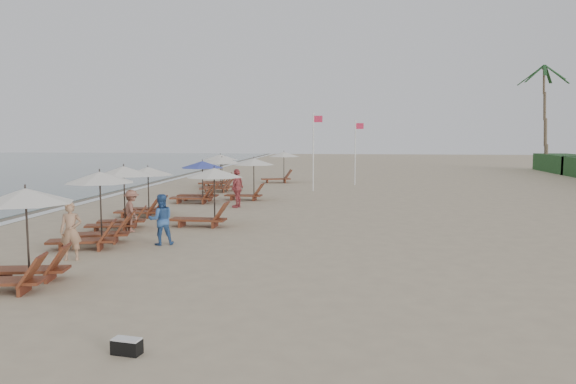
# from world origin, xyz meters

# --- Properties ---
(ground) EXTENTS (160.00, 160.00, 0.00)m
(ground) POSITION_xyz_m (0.00, 0.00, 0.00)
(ground) COLOR tan
(ground) RESTS_ON ground
(wet_sand_band) EXTENTS (3.20, 140.00, 0.01)m
(wet_sand_band) POSITION_xyz_m (-12.50, 10.00, 0.00)
(wet_sand_band) COLOR #6B5E4C
(wet_sand_band) RESTS_ON ground
(foam_line) EXTENTS (0.50, 140.00, 0.02)m
(foam_line) POSITION_xyz_m (-11.20, 10.00, 0.01)
(foam_line) COLOR white
(foam_line) RESTS_ON ground
(lounger_station_0) EXTENTS (2.54, 2.16, 2.30)m
(lounger_station_0) POSITION_xyz_m (-5.21, -4.50, 1.12)
(lounger_station_0) COLOR brown
(lounger_station_0) RESTS_ON ground
(lounger_station_1) EXTENTS (2.61, 2.35, 2.36)m
(lounger_station_1) POSITION_xyz_m (-5.64, 0.14, 1.11)
(lounger_station_1) COLOR brown
(lounger_station_1) RESTS_ON ground
(lounger_station_2) EXTENTS (2.42, 2.14, 2.35)m
(lounger_station_2) POSITION_xyz_m (-6.06, 3.12, 1.23)
(lounger_station_2) COLOR brown
(lounger_station_2) RESTS_ON ground
(lounger_station_3) EXTENTS (2.45, 2.20, 2.12)m
(lounger_station_3) POSITION_xyz_m (-6.43, 6.51, 1.12)
(lounger_station_3) COLOR brown
(lounger_station_3) RESTS_ON ground
(lounger_station_4) EXTENTS (2.71, 2.24, 2.14)m
(lounger_station_4) POSITION_xyz_m (-5.47, 11.46, 1.00)
(lounger_station_4) COLOR brown
(lounger_station_4) RESTS_ON ground
(lounger_station_5) EXTENTS (2.62, 2.45, 2.10)m
(lounger_station_5) POSITION_xyz_m (-5.59, 16.72, 1.18)
(lounger_station_5) COLOR brown
(lounger_station_5) RESTS_ON ground
(lounger_station_6) EXTENTS (2.67, 2.37, 2.15)m
(lounger_station_6) POSITION_xyz_m (-6.51, 20.01, 1.11)
(lounger_station_6) COLOR brown
(lounger_station_6) RESTS_ON ground
(inland_station_0) EXTENTS (2.80, 2.24, 2.22)m
(inland_station_0) POSITION_xyz_m (-3.06, 4.26, 1.30)
(inland_station_0) COLOR brown
(inland_station_0) RESTS_ON ground
(inland_station_1) EXTENTS (2.69, 2.24, 2.22)m
(inland_station_1) POSITION_xyz_m (-2.98, 12.79, 1.37)
(inland_station_1) COLOR brown
(inland_station_1) RESTS_ON ground
(inland_station_2) EXTENTS (2.83, 2.24, 2.22)m
(inland_station_2) POSITION_xyz_m (-2.68, 23.36, 1.31)
(inland_station_2) COLOR brown
(inland_station_2) RESTS_ON ground
(beachgoer_near) EXTENTS (0.68, 0.54, 1.65)m
(beachgoer_near) POSITION_xyz_m (-5.36, -1.80, 0.82)
(beachgoer_near) COLOR #A17657
(beachgoer_near) RESTS_ON ground
(beachgoer_mid_a) EXTENTS (0.98, 0.89, 1.63)m
(beachgoer_mid_a) POSITION_xyz_m (-3.58, 0.55, 0.82)
(beachgoer_mid_a) COLOR #305690
(beachgoer_mid_a) RESTS_ON ground
(beachgoer_mid_b) EXTENTS (1.05, 1.13, 1.53)m
(beachgoer_mid_b) POSITION_xyz_m (-5.45, 2.74, 0.76)
(beachgoer_mid_b) COLOR #935D4A
(beachgoer_mid_b) RESTS_ON ground
(beachgoer_far_a) EXTENTS (0.71, 1.17, 1.86)m
(beachgoer_far_a) POSITION_xyz_m (-2.99, 9.64, 0.93)
(beachgoer_far_a) COLOR #B4484B
(beachgoer_far_a) RESTS_ON ground
(duffel_bag) EXTENTS (0.50, 0.31, 0.26)m
(duffel_bag) POSITION_xyz_m (-1.13, -8.06, 0.13)
(duffel_bag) COLOR black
(duffel_bag) RESTS_ON ground
(flag_pole_near) EXTENTS (0.60, 0.08, 4.83)m
(flag_pole_near) POSITION_xyz_m (0.15, 17.67, 2.67)
(flag_pole_near) COLOR silver
(flag_pole_near) RESTS_ON ground
(flag_pole_far) EXTENTS (0.60, 0.08, 4.46)m
(flag_pole_far) POSITION_xyz_m (2.74, 22.03, 2.47)
(flag_pole_far) COLOR silver
(flag_pole_far) RESTS_ON ground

